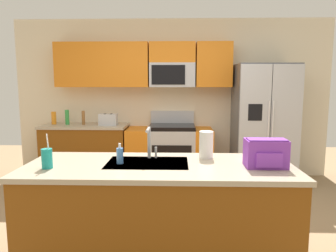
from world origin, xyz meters
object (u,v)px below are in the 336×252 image
object	(u,v)px
paper_towel_roll	(206,145)
backpack	(266,153)
bottle_orange	(54,118)
soap_dispenser	(120,155)
toaster	(108,120)
sink_faucet	(149,140)
pepper_mill	(83,118)
bottle_green	(67,117)
drink_cup_teal	(47,158)
refrigerator	(263,124)
range_oven	(170,153)

from	to	relation	value
paper_towel_roll	backpack	size ratio (longest dim) A/B	0.75
bottle_orange	soap_dispenser	size ratio (longest dim) A/B	1.20
bottle_orange	toaster	bearing A→B (deg)	-5.03
sink_faucet	pepper_mill	bearing A→B (deg)	119.55
bottle_green	paper_towel_roll	world-z (taller)	paper_towel_roll
toaster	sink_faucet	bearing A→B (deg)	-68.65
bottle_orange	drink_cup_teal	bearing A→B (deg)	-69.32
refrigerator	bottle_green	xyz separation A→B (m)	(-3.11, 0.08, 0.09)
range_oven	toaster	xyz separation A→B (m)	(-0.97, -0.05, 0.55)
refrigerator	paper_towel_roll	bearing A→B (deg)	-117.06
paper_towel_roll	bottle_orange	bearing A→B (deg)	135.55
range_oven	soap_dispenser	size ratio (longest dim) A/B	8.00
range_oven	soap_dispenser	distance (m)	2.49
toaster	backpack	bearing A→B (deg)	-53.40
refrigerator	backpack	bearing A→B (deg)	-104.76
sink_faucet	bottle_green	bearing A→B (deg)	124.35
refrigerator	drink_cup_teal	size ratio (longest dim) A/B	6.70
range_oven	soap_dispenser	world-z (taller)	range_oven
range_oven	backpack	distance (m)	2.67
range_oven	paper_towel_roll	world-z (taller)	paper_towel_roll
bottle_orange	bottle_green	bearing A→B (deg)	-5.36
bottle_green	sink_faucet	distance (m)	2.71
drink_cup_teal	bottle_green	bearing A→B (deg)	106.31
pepper_mill	bottle_green	size ratio (longest dim) A/B	0.95
sink_faucet	backpack	size ratio (longest dim) A/B	0.88
refrigerator	soap_dispenser	world-z (taller)	refrigerator
range_oven	bottle_orange	xyz separation A→B (m)	(-1.88, 0.03, 0.56)
bottle_orange	bottle_green	size ratio (longest dim) A/B	0.86
toaster	drink_cup_teal	world-z (taller)	drink_cup_teal
paper_towel_roll	backpack	world-z (taller)	paper_towel_roll
toaster	soap_dispenser	size ratio (longest dim) A/B	1.65
pepper_mill	drink_cup_teal	world-z (taller)	drink_cup_teal
toaster	bottle_green	bearing A→B (deg)	175.08
toaster	pepper_mill	bearing A→B (deg)	173.08
sink_faucet	drink_cup_teal	world-z (taller)	sink_faucet
refrigerator	toaster	bearing A→B (deg)	179.54
refrigerator	pepper_mill	bearing A→B (deg)	178.60
paper_towel_roll	pepper_mill	bearing A→B (deg)	128.94
bottle_green	toaster	bearing A→B (deg)	-4.92
bottle_green	sink_faucet	size ratio (longest dim) A/B	0.84
sink_faucet	soap_dispenser	xyz separation A→B (m)	(-0.23, -0.18, -0.10)
sink_faucet	paper_towel_roll	world-z (taller)	sink_faucet
pepper_mill	soap_dispenser	size ratio (longest dim) A/B	1.32
drink_cup_teal	soap_dispenser	distance (m)	0.57
backpack	soap_dispenser	bearing A→B (deg)	176.59
range_oven	drink_cup_teal	bearing A→B (deg)	-109.22
refrigerator	bottle_orange	world-z (taller)	refrigerator
pepper_mill	paper_towel_roll	bearing A→B (deg)	-51.06
toaster	paper_towel_roll	distance (m)	2.53
drink_cup_teal	backpack	xyz separation A→B (m)	(1.72, 0.09, 0.04)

